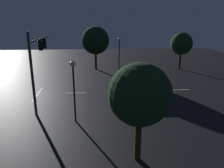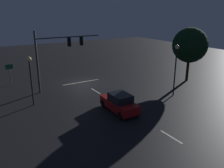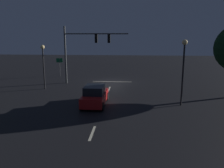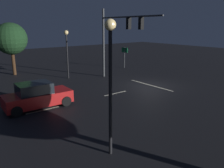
{
  "view_description": "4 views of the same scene",
  "coord_description": "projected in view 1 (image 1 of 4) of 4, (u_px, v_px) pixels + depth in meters",
  "views": [
    {
      "loc": [
        22.79,
        5.93,
        7.57
      ],
      "look_at": [
        0.61,
        7.98,
        1.09
      ],
      "focal_mm": 34.19,
      "sensor_mm": 36.0,
      "label": 1
    },
    {
      "loc": [
        11.68,
        26.7,
        8.92
      ],
      "look_at": [
        -0.69,
        6.48,
        1.43
      ],
      "focal_mm": 37.31,
      "sensor_mm": 36.0,
      "label": 2
    },
    {
      "loc": [
        -2.22,
        29.31,
        5.92
      ],
      "look_at": [
        -0.61,
        7.94,
        1.4
      ],
      "focal_mm": 37.56,
      "sensor_mm": 36.0,
      "label": 3
    },
    {
      "loc": [
        -13.42,
        14.84,
        5.31
      ],
      "look_at": [
        -1.03,
        5.14,
        1.18
      ],
      "focal_mm": 35.94,
      "sensor_mm": 36.0,
      "label": 4
    }
  ],
  "objects": [
    {
      "name": "ground_plane",
      "position": [
        39.0,
        94.0,
        23.39
      ],
      "size": [
        80.0,
        80.0,
        0.0
      ],
      "primitive_type": "plane",
      "color": "black"
    },
    {
      "name": "traffic_signal_assembly",
      "position": [
        38.0,
        55.0,
        19.11
      ],
      "size": [
        7.76,
        0.47,
        6.92
      ],
      "color": "#383A3D",
      "rests_on": "ground_plane"
    },
    {
      "name": "lane_dash_far",
      "position": [
        76.0,
        93.0,
        23.74
      ],
      "size": [
        0.16,
        2.2,
        0.01
      ],
      "primitive_type": "cube",
      "rotation": [
        0.0,
        0.0,
        1.57
      ],
      "color": "beige",
      "rests_on": "ground_plane"
    },
    {
      "name": "lane_dash_mid",
      "position": [
        129.0,
        91.0,
        24.27
      ],
      "size": [
        0.16,
        2.2,
        0.01
      ],
      "primitive_type": "cube",
      "rotation": [
        0.0,
        0.0,
        1.57
      ],
      "color": "beige",
      "rests_on": "ground_plane"
    },
    {
      "name": "lane_dash_near",
      "position": [
        180.0,
        90.0,
        24.8
      ],
      "size": [
        0.16,
        2.2,
        0.01
      ],
      "primitive_type": "cube",
      "rotation": [
        0.0,
        0.0,
        1.57
      ],
      "color": "beige",
      "rests_on": "ground_plane"
    },
    {
      "name": "stop_bar",
      "position": [
        38.0,
        94.0,
        23.37
      ],
      "size": [
        5.0,
        0.16,
        0.01
      ],
      "primitive_type": "cube",
      "color": "beige",
      "rests_on": "ground_plane"
    },
    {
      "name": "car_approaching",
      "position": [
        131.0,
        86.0,
        23.38
      ],
      "size": [
        2.01,
        4.41,
        1.7
      ],
      "color": "maroon",
      "rests_on": "ground_plane"
    },
    {
      "name": "street_lamp_left_kerb",
      "position": [
        119.0,
        50.0,
        29.55
      ],
      "size": [
        0.44,
        0.44,
        5.55
      ],
      "color": "black",
      "rests_on": "ground_plane"
    },
    {
      "name": "street_lamp_right_kerb",
      "position": [
        74.0,
        80.0,
        15.98
      ],
      "size": [
        0.44,
        0.44,
        4.84
      ],
      "color": "black",
      "rests_on": "ground_plane"
    },
    {
      "name": "tree_left_near",
      "position": [
        95.0,
        41.0,
        34.47
      ],
      "size": [
        4.47,
        4.47,
        6.94
      ],
      "color": "#382314",
      "rests_on": "ground_plane"
    },
    {
      "name": "tree_right_near",
      "position": [
        140.0,
        95.0,
        11.18
      ],
      "size": [
        3.4,
        3.4,
        5.63
      ],
      "color": "#382314",
      "rests_on": "ground_plane"
    },
    {
      "name": "tree_left_far",
      "position": [
        181.0,
        44.0,
        34.52
      ],
      "size": [
        3.59,
        3.59,
        6.01
      ],
      "color": "#382314",
      "rests_on": "ground_plane"
    }
  ]
}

